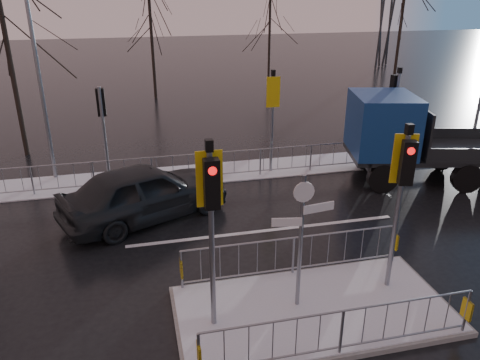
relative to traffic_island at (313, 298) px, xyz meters
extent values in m
plane|color=black|center=(0.01, -0.01, -0.39)|extent=(120.00, 120.00, 0.00)
cube|color=silver|center=(0.01, 8.59, -0.37)|extent=(30.00, 2.00, 0.04)
cube|color=silver|center=(0.01, 3.79, -0.39)|extent=(8.00, 0.15, 0.01)
cube|color=slate|center=(0.01, -0.01, -0.33)|extent=(6.00, 3.00, 0.12)
cube|color=silver|center=(0.01, -0.01, -0.26)|extent=(5.85, 2.85, 0.03)
cube|color=gold|center=(-2.69, -1.39, 0.28)|extent=(0.05, 0.28, 0.42)
cube|color=gold|center=(2.71, -1.39, 0.28)|extent=(0.05, 0.28, 0.42)
cube|color=gold|center=(-2.69, 1.37, 0.28)|extent=(0.05, 0.28, 0.42)
cube|color=gold|center=(2.71, 1.37, 0.28)|extent=(0.05, 0.28, 0.42)
cylinder|color=gray|center=(-2.19, -0.01, 1.63)|extent=(0.11, 0.11, 3.80)
cube|color=black|center=(-2.19, -0.19, 2.98)|extent=(0.28, 0.22, 0.95)
cylinder|color=red|center=(-2.19, -0.30, 3.28)|extent=(0.16, 0.04, 0.16)
cube|color=#E0B90D|center=(-2.19, 0.06, 2.98)|extent=(0.50, 0.03, 1.10)
cube|color=black|center=(-2.19, -0.01, 3.65)|extent=(0.14, 0.14, 0.22)
cylinder|color=gray|center=(2.01, 0.39, 1.58)|extent=(0.11, 0.11, 3.70)
cube|color=black|center=(1.96, 0.22, 2.88)|extent=(0.33, 0.28, 0.95)
cylinder|color=red|center=(1.94, 0.11, 3.18)|extent=(0.16, 0.08, 0.16)
cube|color=#E0B90D|center=(2.03, 0.46, 2.88)|extent=(0.49, 0.16, 1.10)
cube|color=black|center=(2.01, 0.39, 3.55)|extent=(0.14, 0.14, 0.22)
cylinder|color=gray|center=(-0.29, 0.19, 1.28)|extent=(0.09, 0.09, 3.10)
cube|color=silver|center=(0.06, 0.19, 2.08)|extent=(0.70, 0.14, 0.18)
cube|color=silver|center=(-0.61, 0.19, 1.83)|extent=(0.62, 0.15, 0.18)
cylinder|color=silver|center=(-0.29, 0.16, 2.48)|extent=(0.44, 0.03, 0.44)
cylinder|color=gray|center=(-4.49, 8.29, 1.40)|extent=(0.11, 0.11, 3.50)
cube|color=black|center=(-4.49, 8.47, 2.60)|extent=(0.28, 0.22, 0.95)
cylinder|color=red|center=(-4.49, 8.58, 2.90)|extent=(0.16, 0.04, 0.16)
cylinder|color=gray|center=(1.51, 8.29, 1.45)|extent=(0.11, 0.11, 3.60)
cube|color=black|center=(1.51, 8.47, 2.70)|extent=(0.28, 0.22, 0.95)
cylinder|color=red|center=(1.51, 8.58, 3.00)|extent=(0.16, 0.04, 0.16)
cube|color=#E0B90D|center=(1.51, 8.22, 2.70)|extent=(0.50, 0.03, 1.10)
cube|color=black|center=(1.51, 8.29, 3.37)|extent=(0.14, 0.14, 0.22)
cylinder|color=gray|center=(6.51, 8.29, 1.40)|extent=(0.11, 0.11, 3.50)
cube|color=black|center=(6.46, 8.46, 2.60)|extent=(0.33, 0.28, 0.95)
cylinder|color=red|center=(6.44, 8.57, 2.90)|extent=(0.16, 0.08, 0.16)
cube|color=black|center=(6.51, 8.29, 3.27)|extent=(0.14, 0.14, 0.22)
imported|color=black|center=(-3.32, 5.43, 0.48)|extent=(5.51, 3.91, 1.74)
cylinder|color=black|center=(4.70, 5.57, 0.13)|extent=(1.08, 0.54, 1.03)
cylinder|color=black|center=(5.20, 7.68, 0.13)|extent=(1.08, 0.54, 1.03)
cylinder|color=black|center=(7.52, 4.91, 0.13)|extent=(1.08, 0.54, 1.03)
cylinder|color=black|center=(8.01, 7.02, 0.13)|extent=(1.08, 0.54, 1.03)
cube|color=black|center=(7.36, 6.06, 0.62)|extent=(7.18, 3.87, 0.17)
cube|color=navy|center=(5.05, 6.60, 1.74)|extent=(2.58, 2.89, 2.07)
cube|color=black|center=(6.03, 6.37, 2.15)|extent=(0.51, 2.02, 1.14)
cube|color=#2D3033|center=(4.45, 6.74, 0.59)|extent=(0.66, 2.34, 0.36)
cube|color=black|center=(8.47, 5.80, 0.77)|extent=(4.99, 3.45, 0.12)
cube|color=black|center=(6.31, 6.31, 1.59)|extent=(0.65, 2.43, 1.55)
cylinder|color=black|center=(-7.99, 12.49, 3.29)|extent=(0.20, 0.20, 7.36)
cylinder|color=black|center=(-1.99, 21.99, 3.06)|extent=(0.19, 0.19, 6.90)
cylinder|color=black|center=(6.01, 23.99, 2.60)|extent=(0.16, 0.16, 5.98)
cylinder|color=black|center=(14.01, 20.99, 3.29)|extent=(0.20, 0.20, 7.36)
cylinder|color=gray|center=(-6.49, 9.49, 3.71)|extent=(0.14, 0.14, 8.20)
camera|label=1|loc=(-3.43, -7.77, 6.28)|focal=35.00mm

